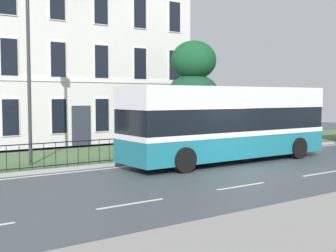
% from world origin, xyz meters
% --- Properties ---
extents(ground_plane, '(60.00, 56.00, 0.18)m').
position_xyz_m(ground_plane, '(0.00, 1.12, -0.01)').
color(ground_plane, '#40474B').
extents(georgian_townhouse, '(15.51, 9.31, 12.25)m').
position_xyz_m(georgian_townhouse, '(-1.87, 15.47, 6.28)').
color(georgian_townhouse, silver).
rests_on(georgian_townhouse, ground_plane).
extents(iron_verge_railing, '(12.34, 0.04, 0.97)m').
position_xyz_m(iron_verge_railing, '(-1.87, 4.40, 0.62)').
color(iron_verge_railing, black).
rests_on(iron_verge_railing, ground_plane).
extents(evergreen_tree, '(3.95, 3.95, 5.84)m').
position_xyz_m(evergreen_tree, '(3.67, 7.91, 2.64)').
color(evergreen_tree, '#423328').
rests_on(evergreen_tree, ground_plane).
extents(single_decker_bus, '(9.94, 2.70, 3.23)m').
position_xyz_m(single_decker_bus, '(1.22, 2.36, 1.70)').
color(single_decker_bus, '#1C6F80').
rests_on(single_decker_bus, ground_plane).
extents(street_lamp_post, '(0.36, 0.24, 7.75)m').
position_xyz_m(street_lamp_post, '(-6.37, 5.46, 4.50)').
color(street_lamp_post, '#333338').
rests_on(street_lamp_post, ground_plane).
extents(litter_bin, '(0.52, 0.52, 1.03)m').
position_xyz_m(litter_bin, '(2.85, 5.30, 0.64)').
color(litter_bin, '#4C4742').
rests_on(litter_bin, ground_plane).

